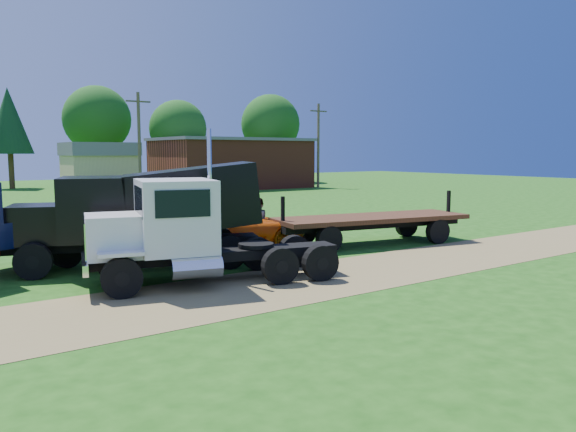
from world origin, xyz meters
TOP-DOWN VIEW (x-y plane):
  - ground at (0.00, 0.00)m, footprint 140.00×140.00m
  - dirt_track at (0.00, 0.00)m, footprint 120.00×4.20m
  - white_semi_tractor at (-5.35, 1.78)m, footprint 7.62×4.09m
  - black_dump_truck at (-5.15, 4.73)m, footprint 8.12×4.88m
  - orange_pickup at (-1.08, 6.15)m, footprint 6.20×3.66m
  - flatbed_trailer at (4.20, 3.87)m, footprint 8.57×4.00m
  - spectator_b at (0.18, 6.31)m, footprint 1.19×1.12m
  - brick_building at (18.00, 40.00)m, footprint 15.40×10.40m
  - tan_shed at (4.00, 40.00)m, footprint 6.20×5.40m
  - utility_poles at (6.00, 35.00)m, footprint 42.20×0.28m
  - tree_row at (7.26, 50.44)m, footprint 57.06×13.76m

SIDE VIEW (x-z plane):
  - ground at x=0.00m, z-range 0.00..0.00m
  - dirt_track at x=0.00m, z-range 0.00..0.01m
  - orange_pickup at x=-1.08m, z-range 0.00..1.62m
  - flatbed_trailer at x=4.20m, z-range -0.15..1.96m
  - spectator_b at x=0.18m, z-range 0.00..1.94m
  - white_semi_tractor at x=-5.35m, z-range -0.71..3.78m
  - black_dump_truck at x=-5.15m, z-range 0.17..3.65m
  - tan_shed at x=4.00m, z-range 0.07..4.77m
  - brick_building at x=18.00m, z-range 0.01..5.31m
  - utility_poles at x=6.00m, z-range 0.21..9.21m
  - tree_row at x=7.26m, z-range 1.09..12.62m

